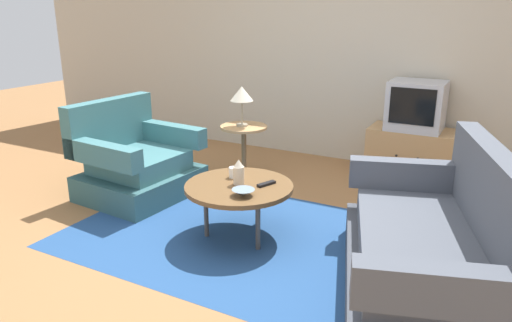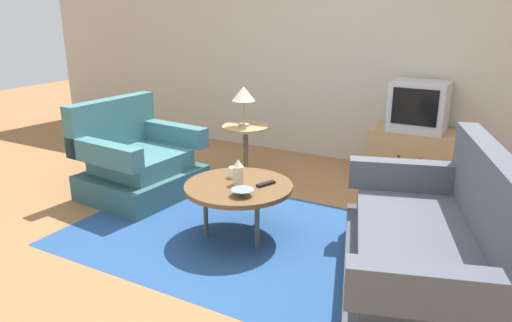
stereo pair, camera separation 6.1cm
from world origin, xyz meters
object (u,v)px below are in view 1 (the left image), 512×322
at_px(table_lamp, 242,95).
at_px(mug, 234,172).
at_px(armchair, 135,164).
at_px(bowl, 243,192).
at_px(tv_stand, 411,153).
at_px(couch, 432,253).
at_px(tv_remote_dark, 266,184).
at_px(coffee_table, 239,188).
at_px(side_table, 244,142).
at_px(vase, 239,172).
at_px(television, 416,106).

height_order(table_lamp, mug, table_lamp).
xyz_separation_m(armchair, bowl, (1.46, -0.49, 0.16)).
bearing_deg(armchair, tv_stand, 132.69).
bearing_deg(couch, bowl, 72.65).
xyz_separation_m(mug, tv_remote_dark, (0.30, -0.03, -0.03)).
height_order(couch, table_lamp, table_lamp).
xyz_separation_m(coffee_table, side_table, (-0.60, 1.13, 0.01)).
distance_m(coffee_table, mug, 0.18).
bearing_deg(vase, bowl, -52.10).
relative_size(armchair, table_lamp, 2.62).
height_order(television, table_lamp, television).
relative_size(table_lamp, mug, 3.30).
bearing_deg(tv_remote_dark, couch, 100.66).
distance_m(armchair, tv_remote_dark, 1.53).
height_order(bowl, tv_remote_dark, bowl).
bearing_deg(vase, armchair, 166.87).
height_order(side_table, television, television).
height_order(table_lamp, vase, table_lamp).
distance_m(tv_stand, television, 0.51).
distance_m(couch, tv_remote_dark, 1.29).
distance_m(couch, side_table, 2.43).
xyz_separation_m(tv_stand, vase, (-0.90, -2.04, 0.27)).
height_order(side_table, tv_stand, side_table).
xyz_separation_m(tv_stand, television, (-0.00, -0.01, 0.51)).
bearing_deg(table_lamp, armchair, -130.96).
relative_size(vase, bowl, 1.18).
distance_m(armchair, couch, 2.80).
xyz_separation_m(table_lamp, vase, (0.61, -1.12, -0.37)).
height_order(couch, tv_stand, couch).
bearing_deg(side_table, tv_stand, 31.37).
relative_size(tv_stand, tv_remote_dark, 5.35).
relative_size(tv_stand, television, 1.62).
relative_size(television, vase, 2.74).
xyz_separation_m(vase, mug, (-0.11, 0.11, -0.05)).
bearing_deg(coffee_table, bowl, -52.08).
xyz_separation_m(couch, side_table, (-2.04, 1.30, 0.11)).
relative_size(coffee_table, side_table, 1.44).
distance_m(couch, vase, 1.48).
bearing_deg(side_table, coffee_table, -62.08).
bearing_deg(tv_stand, coffee_table, -113.61).
xyz_separation_m(armchair, tv_remote_dark, (1.51, -0.22, 0.14)).
bearing_deg(tv_stand, television, -90.00).
relative_size(armchair, vase, 5.31).
distance_m(coffee_table, bowl, 0.23).
distance_m(television, bowl, 2.36).
bearing_deg(mug, television, 62.27).
bearing_deg(couch, television, -3.86).
bearing_deg(tv_remote_dark, vase, -44.75).
distance_m(table_lamp, vase, 1.32).
bearing_deg(coffee_table, tv_remote_dark, 25.46).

